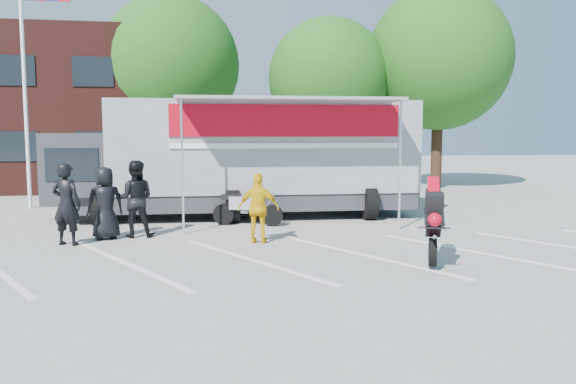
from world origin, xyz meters
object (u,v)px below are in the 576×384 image
object	(u,v)px
tree_mid	(329,79)
parked_motorcycle	(248,225)
transporter_truck	(248,217)
spectator_leather_c	(135,199)
tree_right	(439,59)
spectator_leather_b	(66,204)
spectator_hivis	(259,208)
flagpole	(31,56)
stunt_bike_rider	(431,262)
tree_left	(171,65)
spectator_leather_a	(105,203)

from	to	relation	value
tree_mid	parked_motorcycle	world-z (taller)	tree_mid
transporter_truck	spectator_leather_c	world-z (taller)	spectator_leather_c
parked_motorcycle	tree_right	bearing A→B (deg)	-27.86
tree_mid	spectator_leather_b	distance (m)	15.27
tree_right	spectator_hivis	world-z (taller)	tree_right
flagpole	tree_right	size ratio (longest dim) A/B	0.88
parked_motorcycle	stunt_bike_rider	world-z (taller)	stunt_bike_rider
tree_left	spectator_leather_c	distance (m)	12.88
tree_mid	transporter_truck	distance (m)	10.48
parked_motorcycle	stunt_bike_rider	distance (m)	5.89
transporter_truck	spectator_hivis	world-z (taller)	transporter_truck
transporter_truck	tree_right	bearing A→B (deg)	40.70
flagpole	parked_motorcycle	size ratio (longest dim) A/B	4.01
parked_motorcycle	tree_mid	bearing A→B (deg)	-6.93
tree_left	spectator_leather_a	xyz separation A→B (m)	(-1.05, -12.22, -4.70)
tree_right	spectator_leather_a	distance (m)	17.62
stunt_bike_rider	parked_motorcycle	bearing A→B (deg)	143.24
tree_left	parked_motorcycle	size ratio (longest dim) A/B	4.33
tree_right	stunt_bike_rider	world-z (taller)	tree_right
spectator_leather_c	spectator_hivis	distance (m)	3.16
flagpole	tree_left	bearing A→B (deg)	54.72
flagpole	spectator_leather_a	size ratio (longest dim) A/B	4.59
parked_motorcycle	spectator_hivis	xyz separation A→B (m)	(0.03, -2.52, 0.81)
stunt_bike_rider	tree_left	bearing A→B (deg)	130.43
tree_left	spectator_leather_c	xyz separation A→B (m)	(-0.38, -12.01, -4.63)
transporter_truck	spectator_leather_c	xyz separation A→B (m)	(-3.01, -2.86, 0.94)
tree_left	tree_right	size ratio (longest dim) A/B	0.95
tree_right	spectator_leather_c	size ratio (longest dim) A/B	4.87
spectator_leather_b	tree_left	bearing A→B (deg)	-77.18
spectator_hivis	tree_mid	bearing A→B (deg)	-94.82
flagpole	transporter_truck	bearing A→B (deg)	-24.59
flagpole	stunt_bike_rider	xyz separation A→B (m)	(9.89, -9.73, -5.05)
spectator_leather_a	spectator_hivis	size ratio (longest dim) A/B	1.07
spectator_leather_b	spectator_hivis	distance (m)	4.33
stunt_bike_rider	spectator_leather_a	world-z (taller)	spectator_leather_a
tree_left	transporter_truck	world-z (taller)	tree_left
tree_mid	spectator_leather_a	xyz separation A→B (m)	(-8.05, -11.22, -4.07)
tree_left	spectator_leather_a	world-z (taller)	tree_left
flagpole	parked_motorcycle	distance (m)	9.66
tree_mid	tree_right	world-z (taller)	tree_right
tree_mid	flagpole	bearing A→B (deg)	-156.03
flagpole	spectator_hivis	world-z (taller)	flagpole
spectator_leather_b	spectator_leather_c	distance (m)	1.63
spectator_hivis	spectator_leather_a	bearing A→B (deg)	-1.38
flagpole	spectator_hivis	bearing A→B (deg)	-47.18
spectator_leather_c	stunt_bike_rider	bearing A→B (deg)	150.41
spectator_leather_b	spectator_leather_c	xyz separation A→B (m)	(1.42, 0.80, 0.00)
tree_left	stunt_bike_rider	world-z (taller)	tree_left
spectator_leather_a	spectator_leather_c	world-z (taller)	spectator_leather_c
flagpole	stunt_bike_rider	world-z (taller)	flagpole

